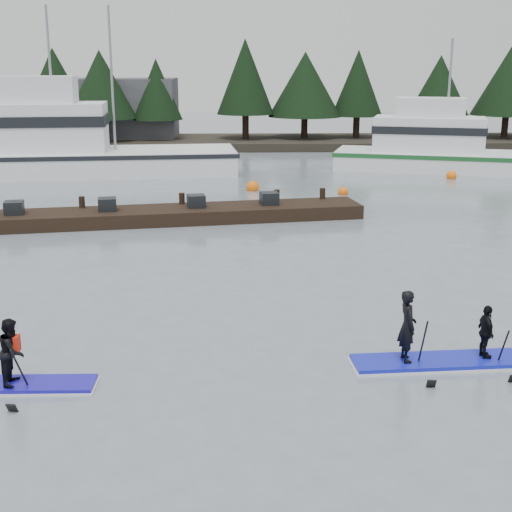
{
  "coord_description": "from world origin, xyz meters",
  "views": [
    {
      "loc": [
        -0.6,
        -12.58,
        6.15
      ],
      "look_at": [
        0.0,
        6.0,
        1.1
      ],
      "focal_mm": 50.0,
      "sensor_mm": 36.0,
      "label": 1
    }
  ],
  "objects_px": {
    "paddleboard_duo": "(441,344)",
    "floating_dock": "(159,215)",
    "fishing_boat_medium": "(449,160)",
    "paddleboard_solo": "(14,364)",
    "fishing_boat_large": "(63,160)"
  },
  "relations": [
    {
      "from": "paddleboard_duo",
      "to": "floating_dock",
      "type": "bearing_deg",
      "value": 113.67
    },
    {
      "from": "fishing_boat_medium",
      "to": "paddleboard_solo",
      "type": "relative_size",
      "value": 4.71
    },
    {
      "from": "floating_dock",
      "to": "paddleboard_solo",
      "type": "relative_size",
      "value": 5.3
    },
    {
      "from": "fishing_boat_large",
      "to": "paddleboard_solo",
      "type": "relative_size",
      "value": 6.06
    },
    {
      "from": "fishing_boat_medium",
      "to": "paddleboard_solo",
      "type": "xyz_separation_m",
      "value": [
        -17.04,
        -28.61,
        -0.08
      ]
    },
    {
      "from": "floating_dock",
      "to": "paddleboard_duo",
      "type": "distance_m",
      "value": 15.95
    },
    {
      "from": "floating_dock",
      "to": "paddleboard_duo",
      "type": "xyz_separation_m",
      "value": [
        7.29,
        -14.18,
        0.2
      ]
    },
    {
      "from": "fishing_boat_large",
      "to": "fishing_boat_medium",
      "type": "height_order",
      "value": "fishing_boat_large"
    },
    {
      "from": "fishing_boat_large",
      "to": "fishing_boat_medium",
      "type": "xyz_separation_m",
      "value": [
        22.4,
        0.73,
        -0.19
      ]
    },
    {
      "from": "floating_dock",
      "to": "paddleboard_duo",
      "type": "height_order",
      "value": "paddleboard_duo"
    },
    {
      "from": "fishing_boat_large",
      "to": "floating_dock",
      "type": "distance_m",
      "value": 14.51
    },
    {
      "from": "fishing_boat_medium",
      "to": "floating_dock",
      "type": "relative_size",
      "value": 0.89
    },
    {
      "from": "fishing_boat_large",
      "to": "floating_dock",
      "type": "height_order",
      "value": "fishing_boat_large"
    },
    {
      "from": "fishing_boat_large",
      "to": "paddleboard_duo",
      "type": "height_order",
      "value": "fishing_boat_large"
    },
    {
      "from": "paddleboard_duo",
      "to": "paddleboard_solo",
      "type": "bearing_deg",
      "value": -178.04
    }
  ]
}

